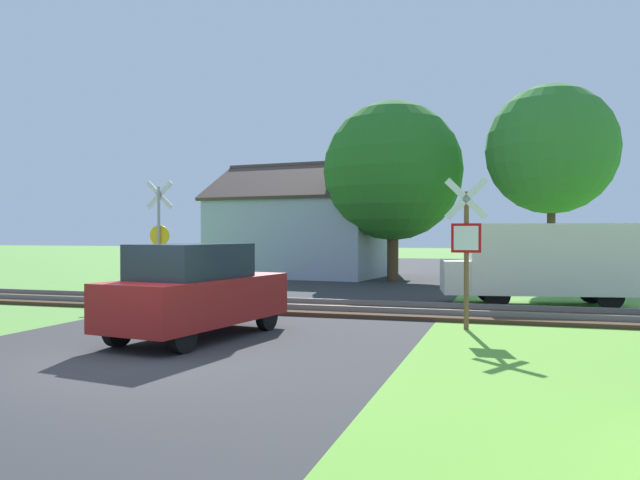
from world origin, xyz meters
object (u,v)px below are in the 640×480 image
at_px(tree_right, 551,150).
at_px(parked_car, 196,291).
at_px(tree_center, 393,171).
at_px(crossing_sign_far, 159,232).
at_px(stop_sign_near, 466,244).
at_px(mail_truck, 539,260).
at_px(house, 304,234).

bearing_deg(tree_right, parked_car, -116.65).
xyz_separation_m(tree_right, tree_center, (-6.16, 1.12, -0.51)).
relative_size(crossing_sign_far, tree_right, 0.48).
bearing_deg(crossing_sign_far, tree_right, 27.26).
relative_size(stop_sign_near, tree_center, 0.42).
xyz_separation_m(tree_right, mail_truck, (-0.69, -6.61, -3.87)).
relative_size(tree_right, mail_truck, 1.46).
height_order(house, parked_car, house).
bearing_deg(crossing_sign_far, parked_car, -59.65).
distance_m(stop_sign_near, crossing_sign_far, 10.27).
relative_size(tree_center, parked_car, 1.79).
distance_m(stop_sign_near, house, 17.23).
bearing_deg(house, crossing_sign_far, -88.99).
distance_m(house, tree_right, 11.76).
height_order(tree_center, parked_car, tree_center).
bearing_deg(stop_sign_near, tree_right, -99.82).
bearing_deg(crossing_sign_far, house, 78.85).
relative_size(crossing_sign_far, parked_car, 0.86).
xyz_separation_m(crossing_sign_far, house, (1.01, 11.11, -0.08)).
xyz_separation_m(stop_sign_near, crossing_sign_far, (-9.50, 3.88, 0.27)).
bearing_deg(parked_car, house, 110.66).
xyz_separation_m(crossing_sign_far, parked_car, (4.72, -6.42, -1.14)).
bearing_deg(parked_car, crossing_sign_far, 135.02).
relative_size(tree_right, tree_center, 1.00).
bearing_deg(mail_truck, house, 35.48).
bearing_deg(parked_car, tree_right, 72.05).
bearing_deg(mail_truck, stop_sign_near, 152.00).
distance_m(house, mail_truck, 14.23).
bearing_deg(tree_center, parked_car, -93.57).
height_order(tree_right, parked_car, tree_right).
relative_size(crossing_sign_far, mail_truck, 0.70).
relative_size(stop_sign_near, crossing_sign_far, 0.86).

